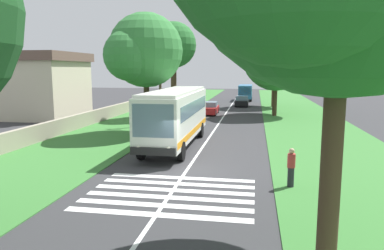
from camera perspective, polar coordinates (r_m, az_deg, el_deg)
name	(u,v)px	position (r m, az deg, el deg)	size (l,w,h in m)	color
ground	(185,172)	(18.44, -1.02, -7.30)	(160.00, 160.00, 0.00)	#333335
grass_verge_left	(129,124)	(34.77, -9.72, 0.16)	(120.00, 8.00, 0.04)	#387533
grass_verge_right	(312,129)	(33.17, 18.08, -0.55)	(120.00, 8.00, 0.04)	#387533
centre_line	(217,126)	(32.98, 3.85, -0.22)	(110.00, 0.16, 0.01)	silver
coach_bus	(176,114)	(24.24, -2.53, 1.71)	(11.16, 2.62, 3.73)	silver
zebra_crossing	(171,194)	(15.40, -3.32, -10.54)	(4.95, 6.80, 0.01)	silver
trailing_car_0	(210,108)	(41.89, 2.76, 2.58)	(4.30, 1.78, 1.43)	#B21E1E
trailing_car_1	(242,101)	(51.49, 7.71, 3.64)	(4.30, 1.78, 1.43)	black
trailing_minibus_0	(245,91)	(60.93, 8.27, 5.21)	(6.00, 2.14, 2.53)	teal
roadside_tree_left_0	(172,47)	(38.92, -3.10, 11.99)	(5.98, 4.77, 9.89)	#3D2D1E
roadside_tree_left_2	(144,53)	(29.00, -7.39, 11.04)	(7.01, 5.67, 9.30)	#3D2D1E
roadside_tree_right_1	(274,60)	(41.32, 12.61, 9.75)	(8.69, 7.01, 9.71)	#3D2D1E
roadside_tree_right_2	(273,53)	(51.38, 12.49, 10.79)	(7.84, 6.70, 10.68)	brown
utility_pole	(160,83)	(33.36, -4.94, 6.45)	(0.24, 1.40, 7.28)	#473828
roadside_wall	(114,111)	(40.53, -11.93, 2.18)	(70.00, 0.40, 1.21)	#9E937F
roadside_building	(42,85)	(42.37, -22.25, 5.82)	(8.96, 8.02, 6.81)	beige
pedestrian	(291,167)	(16.45, 15.09, -6.30)	(0.34, 0.34, 1.69)	#26262D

